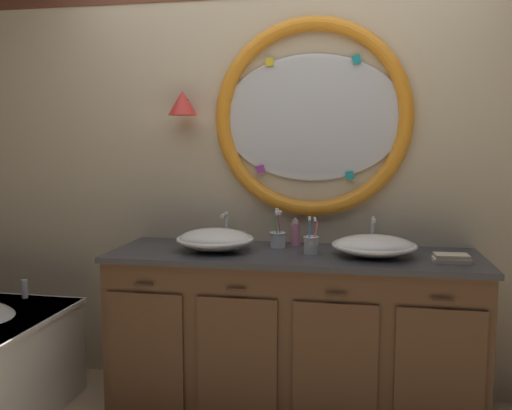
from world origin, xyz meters
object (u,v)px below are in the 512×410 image
Objects in this scene: soap_dispenser at (295,233)px; folded_hand_towel at (451,258)px; toothbrush_holder_left at (278,238)px; sink_basin_right at (374,246)px; sink_basin_left at (215,240)px; toothbrush_holder_right at (311,244)px.

soap_dispenser is 0.90× the size of folded_hand_towel.
soap_dispenser is at bearing 43.99° from toothbrush_holder_left.
toothbrush_holder_left is at bearing 166.23° from folded_hand_towel.
sink_basin_right is 0.54m from toothbrush_holder_left.
sink_basin_left reaches higher than folded_hand_towel.
toothbrush_holder_right is at bearing -64.92° from soap_dispenser.
sink_basin_left reaches higher than sink_basin_right.
sink_basin_right is 2.74× the size of soap_dispenser.
sink_basin_right is at bearing 0.00° from sink_basin_left.
toothbrush_holder_left is 0.92m from folded_hand_towel.
soap_dispenser is at bearing 30.99° from sink_basin_left.
toothbrush_holder_right is at bearing 178.34° from sink_basin_right.
soap_dispenser reaches higher than folded_hand_towel.
sink_basin_left is 0.84m from sink_basin_right.
sink_basin_right is 0.50m from soap_dispenser.
soap_dispenser is at bearing 159.24° from folded_hand_towel.
soap_dispenser is (-0.11, 0.23, 0.02)m from toothbrush_holder_right.
toothbrush_holder_left is at bearing -136.01° from soap_dispenser.
toothbrush_holder_right is at bearing 174.31° from folded_hand_towel.
sink_basin_right is at bearing -1.66° from toothbrush_holder_right.
folded_hand_towel is at bearing -2.82° from sink_basin_left.
toothbrush_holder_right is 1.16× the size of folded_hand_towel.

